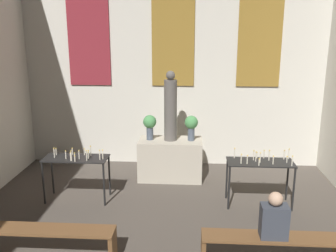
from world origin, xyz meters
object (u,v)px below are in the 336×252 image
(flower_vase_right, at_px, (191,125))
(altar, at_px, (170,159))
(candle_rack_left, at_px, (76,163))
(pew_back_right, at_px, (271,244))
(candle_rack_right, at_px, (260,167))
(statue, at_px, (170,108))
(pew_back_left, at_px, (48,236))
(flower_vase_left, at_px, (150,124))
(person_seated, at_px, (274,218))

(flower_vase_right, bearing_deg, altar, 180.00)
(candle_rack_left, xyz_separation_m, pew_back_right, (3.23, -1.85, -0.41))
(candle_rack_left, bearing_deg, candle_rack_right, 0.06)
(statue, xyz_separation_m, flower_vase_right, (0.44, 0.00, -0.35))
(statue, relative_size, candle_rack_left, 1.24)
(altar, height_order, pew_back_left, altar)
(candle_rack_left, relative_size, pew_back_right, 0.63)
(candle_rack_left, xyz_separation_m, pew_back_left, (0.14, -1.85, -0.41))
(flower_vase_left, bearing_deg, candle_rack_left, -136.78)
(altar, relative_size, pew_back_right, 0.72)
(pew_back_right, bearing_deg, person_seated, 0.00)
(candle_rack_left, height_order, person_seated, person_seated)
(pew_back_right, relative_size, person_seated, 2.91)
(statue, bearing_deg, altar, 0.00)
(flower_vase_right, relative_size, pew_back_left, 0.28)
(flower_vase_right, relative_size, pew_back_right, 0.28)
(pew_back_left, bearing_deg, flower_vase_left, 69.89)
(flower_vase_right, bearing_deg, pew_back_left, -123.27)
(candle_rack_left, xyz_separation_m, person_seated, (3.25, -1.85, -0.02))
(altar, distance_m, pew_back_right, 3.40)
(flower_vase_left, bearing_deg, flower_vase_right, 0.00)
(candle_rack_right, bearing_deg, person_seated, -94.10)
(candle_rack_left, distance_m, pew_back_left, 1.90)
(flower_vase_right, bearing_deg, person_seated, -69.62)
(altar, xyz_separation_m, candle_rack_right, (1.70, -1.17, 0.30))
(pew_back_left, bearing_deg, pew_back_right, 0.00)
(statue, relative_size, person_seated, 2.26)
(altar, relative_size, statue, 0.92)
(altar, height_order, person_seated, person_seated)
(candle_rack_left, xyz_separation_m, candle_rack_right, (3.38, 0.00, 0.00))
(flower_vase_right, xyz_separation_m, pew_back_right, (1.11, -3.03, -0.89))
(altar, relative_size, candle_rack_left, 1.14)
(candle_rack_left, distance_m, candle_rack_right, 3.38)
(flower_vase_right, xyz_separation_m, person_seated, (1.12, -3.03, -0.49))
(candle_rack_right, distance_m, person_seated, 1.86)
(flower_vase_right, relative_size, person_seated, 0.82)
(pew_back_left, bearing_deg, altar, 62.93)
(statue, xyz_separation_m, candle_rack_left, (-1.69, -1.17, -0.82))
(candle_rack_right, bearing_deg, candle_rack_left, -179.94)
(pew_back_left, bearing_deg, person_seated, 0.00)
(candle_rack_right, height_order, person_seated, person_seated)
(flower_vase_right, height_order, person_seated, flower_vase_right)
(pew_back_right, bearing_deg, flower_vase_left, 123.27)
(flower_vase_right, distance_m, pew_back_right, 3.34)
(statue, distance_m, flower_vase_right, 0.56)
(candle_rack_right, distance_m, pew_back_right, 1.91)
(person_seated, bearing_deg, altar, 117.31)
(flower_vase_right, height_order, candle_rack_left, flower_vase_right)
(pew_back_left, bearing_deg, candle_rack_right, 29.79)
(altar, height_order, statue, statue)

